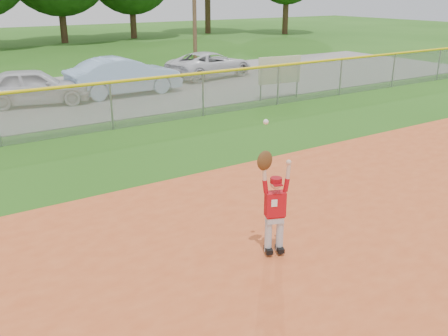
# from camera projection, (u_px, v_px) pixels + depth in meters

# --- Properties ---
(ground) EXTENTS (120.00, 120.00, 0.00)m
(ground) POSITION_uv_depth(u_px,v_px,m) (348.00, 269.00, 7.92)
(ground) COLOR #245613
(ground) RESTS_ON ground
(parking_strip) EXTENTS (44.00, 10.00, 0.03)m
(parking_strip) POSITION_uv_depth(u_px,v_px,m) (59.00, 97.00, 20.50)
(parking_strip) COLOR slate
(parking_strip) RESTS_ON ground
(car_white_a) EXTENTS (4.38, 2.57, 1.40)m
(car_white_a) POSITION_uv_depth(u_px,v_px,m) (33.00, 86.00, 18.84)
(car_white_a) COLOR silver
(car_white_a) RESTS_ON parking_strip
(car_blue) EXTENTS (4.74, 1.74, 1.55)m
(car_blue) POSITION_uv_depth(u_px,v_px,m) (124.00, 76.00, 20.66)
(car_blue) COLOR #95B6DE
(car_blue) RESTS_ON parking_strip
(car_white_b) EXTENTS (4.84, 2.85, 1.26)m
(car_white_b) POSITION_uv_depth(u_px,v_px,m) (210.00, 65.00, 24.86)
(car_white_b) COLOR silver
(car_white_b) RESTS_ON parking_strip
(sponsor_sign) EXTENTS (1.91, 0.31, 1.71)m
(sponsor_sign) POSITION_uv_depth(u_px,v_px,m) (280.00, 71.00, 19.82)
(sponsor_sign) COLOR gray
(sponsor_sign) RESTS_ON ground
(outfield_fence) EXTENTS (40.06, 0.10, 1.55)m
(outfield_fence) POSITION_uv_depth(u_px,v_px,m) (111.00, 102.00, 15.49)
(outfield_fence) COLOR gray
(outfield_fence) RESTS_ON ground
(ballplayer) EXTENTS (0.57, 0.37, 2.25)m
(ballplayer) POSITION_uv_depth(u_px,v_px,m) (274.00, 203.00, 7.99)
(ballplayer) COLOR silver
(ballplayer) RESTS_ON ground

